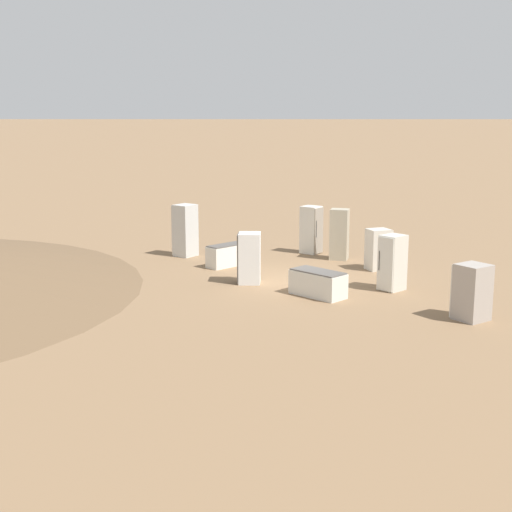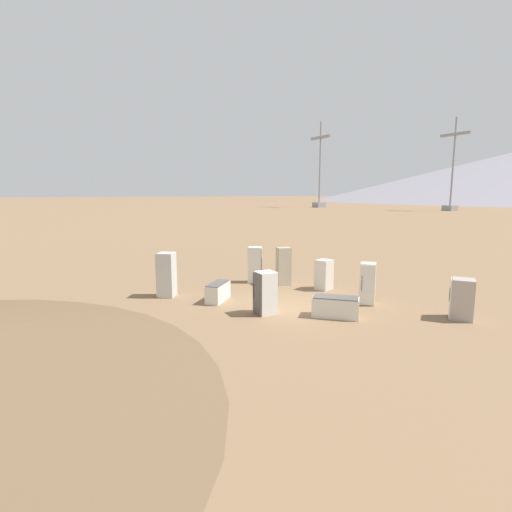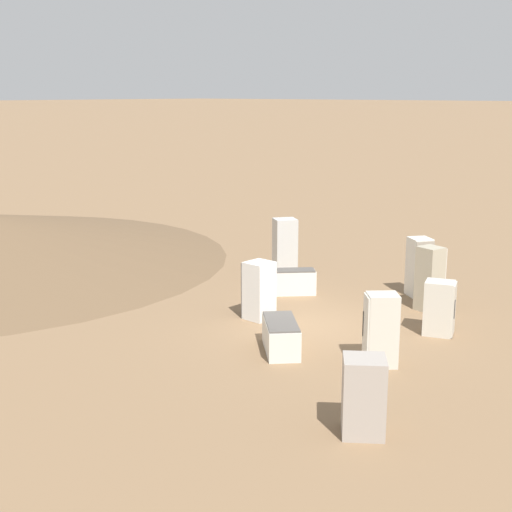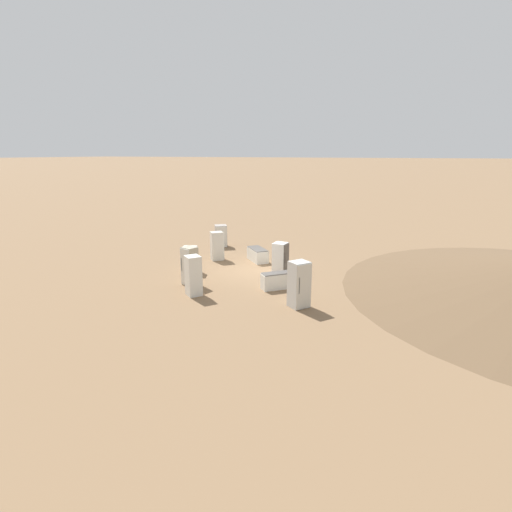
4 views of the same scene
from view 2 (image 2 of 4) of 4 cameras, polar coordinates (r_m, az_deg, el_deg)
ground_plane at (r=16.24m, az=4.94°, el=-7.06°), size 1000.00×1000.00×0.00m
power_pylon_2 at (r=114.41m, az=26.18°, el=9.44°), size 8.12×2.78×23.20m
power_pylon_3 at (r=129.67m, az=9.08°, el=10.50°), size 9.22×3.16×26.33m
discarded_fridge_0 at (r=14.93m, az=1.32°, el=-5.29°), size 0.72×0.73×1.60m
discarded_fridge_1 at (r=16.87m, az=15.65°, el=-3.81°), size 0.92×0.93×1.69m
discarded_fridge_2 at (r=18.99m, az=9.70°, el=-2.62°), size 0.84×0.92×1.40m
discarded_fridge_3 at (r=16.85m, az=-5.46°, el=-5.13°), size 1.47×1.47×0.77m
discarded_fridge_4 at (r=14.94m, az=11.30°, el=-7.14°), size 1.70×1.71×0.76m
discarded_fridge_5 at (r=20.15m, az=-0.11°, el=-1.25°), size 0.89×0.91×1.80m
discarded_fridge_6 at (r=19.65m, az=3.93°, el=-1.46°), size 0.76×0.77×1.85m
discarded_fridge_7 at (r=17.81m, az=-12.67°, el=-2.62°), size 0.99×0.99×1.93m
discarded_fridge_8 at (r=16.11m, az=27.33°, el=-5.49°), size 1.06×1.06×1.47m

